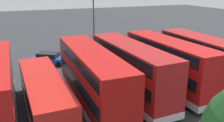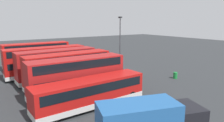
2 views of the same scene
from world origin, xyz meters
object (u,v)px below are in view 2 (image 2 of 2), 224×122
object	(u,v)px
bus_double_decker_second	(77,76)
car_small_green	(93,53)
bus_single_deck_sixth	(40,62)
waste_bin_yellow	(175,75)
box_truck_blue	(149,122)
bus_double_decker_third	(69,69)
bus_single_deck_near_end	(91,92)
lamp_post_tall	(120,40)
bus_double_decker_fifth	(46,61)
bus_double_decker_fourth	(57,64)
bus_double_decker_seventh	(37,54)
car_hatchback_silver	(107,62)

from	to	relation	value
bus_double_decker_second	car_small_green	size ratio (longest dim) A/B	2.60
bus_single_deck_sixth	waste_bin_yellow	xyz separation A→B (m)	(-16.05, -15.60, -1.15)
car_small_green	box_truck_blue	bearing A→B (deg)	157.23
bus_double_decker_second	bus_double_decker_third	xyz separation A→B (m)	(3.72, -0.49, 0.00)
bus_single_deck_near_end	waste_bin_yellow	xyz separation A→B (m)	(2.22, -15.56, -1.15)
box_truck_blue	car_small_green	xyz separation A→B (m)	(34.29, -14.39, -1.01)
lamp_post_tall	waste_bin_yellow	distance (m)	10.54
bus_double_decker_fifth	box_truck_blue	xyz separation A→B (m)	(-22.52, -0.37, -0.74)
bus_double_decker_second	bus_single_deck_sixth	xyz separation A→B (m)	(14.88, 0.16, -0.83)
car_small_green	lamp_post_tall	world-z (taller)	lamp_post_tall
bus_double_decker_fourth	bus_double_decker_fifth	bearing A→B (deg)	8.26
bus_single_deck_sixth	bus_double_decker_fourth	bearing A→B (deg)	-176.01
bus_double_decker_second	bus_double_decker_fourth	world-z (taller)	same
bus_single_deck_near_end	bus_single_deck_sixth	distance (m)	18.28
waste_bin_yellow	bus_single_deck_sixth	bearing A→B (deg)	44.18
bus_double_decker_third	bus_double_decker_seventh	xyz separation A→B (m)	(14.46, 0.27, 0.00)
bus_single_deck_near_end	car_small_green	distance (m)	30.22
bus_double_decker_third	bus_single_deck_near_end	bearing A→B (deg)	175.15
bus_double_decker_fourth	bus_single_deck_sixth	world-z (taller)	bus_double_decker_fourth
bus_double_decker_seventh	waste_bin_yellow	distance (m)	24.70
bus_double_decker_second	car_hatchback_silver	bearing A→B (deg)	-43.62
bus_double_decker_third	bus_double_decker_fourth	xyz separation A→B (m)	(3.89, 0.14, 0.00)
bus_double_decker_seventh	car_hatchback_silver	size ratio (longest dim) A/B	2.65
bus_single_deck_near_end	waste_bin_yellow	distance (m)	15.76
bus_double_decker_second	bus_double_decker_fourth	distance (m)	7.62
bus_single_deck_near_end	bus_single_deck_sixth	bearing A→B (deg)	0.14
bus_single_deck_sixth	car_hatchback_silver	xyz separation A→B (m)	(-2.25, -12.20, -0.92)
bus_double_decker_seventh	car_small_green	xyz separation A→B (m)	(4.81, -14.37, -1.75)
bus_double_decker_fourth	car_small_green	size ratio (longest dim) A/B	2.67
bus_single_deck_near_end	bus_double_decker_fifth	xyz separation A→B (m)	(14.61, 0.06, 0.83)
bus_double_decker_fifth	car_small_green	distance (m)	18.96
car_hatchback_silver	waste_bin_yellow	world-z (taller)	car_hatchback_silver
bus_double_decker_fifth	bus_double_decker_seventh	bearing A→B (deg)	-3.26
bus_double_decker_third	waste_bin_yellow	distance (m)	15.86
bus_double_decker_fourth	waste_bin_yellow	bearing A→B (deg)	-120.17
car_hatchback_silver	bus_double_decker_third	bearing A→B (deg)	127.67
bus_double_decker_fourth	bus_double_decker_seventh	distance (m)	10.57
bus_single_deck_near_end	bus_double_decker_fourth	xyz separation A→B (m)	(11.00, -0.46, 0.83)
bus_single_deck_sixth	waste_bin_yellow	bearing A→B (deg)	-135.82
bus_double_decker_seventh	waste_bin_yellow	bearing A→B (deg)	-141.81
bus_double_decker_seventh	box_truck_blue	world-z (taller)	bus_double_decker_seventh
bus_double_decker_seventh	car_small_green	distance (m)	15.25
waste_bin_yellow	bus_double_decker_second	bearing A→B (deg)	85.68
bus_double_decker_fifth	bus_double_decker_seventh	distance (m)	6.98
bus_double_decker_seventh	waste_bin_yellow	xyz separation A→B (m)	(-19.35, -15.22, -1.97)
bus_double_decker_third	bus_single_deck_sixth	xyz separation A→B (m)	(11.17, 0.65, -0.83)
bus_double_decker_second	bus_single_deck_sixth	size ratio (longest dim) A/B	1.02
bus_double_decker_fourth	bus_single_deck_sixth	xyz separation A→B (m)	(7.28, 0.51, -0.83)
bus_single_deck_sixth	box_truck_blue	distance (m)	26.19
bus_double_decker_fourth	box_truck_blue	size ratio (longest dim) A/B	1.42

